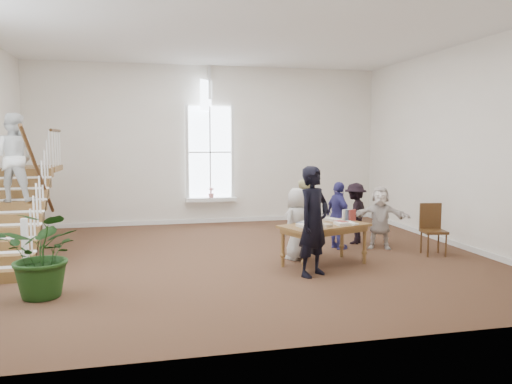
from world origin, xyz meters
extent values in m
plane|color=#442D1B|center=(0.00, 0.00, 0.00)|extent=(10.00, 10.00, 0.00)
plane|color=silver|center=(0.00, 4.50, 2.25)|extent=(10.00, 0.00, 10.00)
plane|color=silver|center=(0.00, -4.50, 2.25)|extent=(10.00, 0.00, 10.00)
plane|color=silver|center=(5.00, 0.00, 2.25)|extent=(0.00, 9.00, 9.00)
plane|color=white|center=(0.00, 0.00, 4.50)|extent=(10.00, 10.00, 0.00)
cube|color=white|center=(0.00, 4.32, 0.70)|extent=(1.45, 0.28, 0.10)
plane|color=white|center=(0.00, 4.44, 2.05)|extent=(2.60, 0.00, 2.60)
plane|color=white|center=(0.00, 4.44, 3.65)|extent=(0.60, 0.60, 0.85)
cube|color=white|center=(0.00, 4.47, 0.06)|extent=(10.00, 0.04, 0.12)
imported|color=pink|center=(0.00, 4.29, 0.90)|extent=(0.17, 0.17, 0.30)
cube|color=brown|center=(-4.35, -0.50, 0.30)|extent=(1.10, 0.30, 0.20)
cube|color=brown|center=(-4.35, -0.20, 0.50)|extent=(1.10, 0.30, 0.20)
cube|color=brown|center=(-4.35, 0.10, 0.70)|extent=(1.10, 0.30, 0.20)
cube|color=brown|center=(-4.35, 0.40, 0.90)|extent=(1.10, 0.30, 0.20)
cube|color=brown|center=(-4.35, 0.70, 1.10)|extent=(1.10, 0.30, 0.20)
cube|color=brown|center=(-4.35, 1.00, 1.30)|extent=(1.10, 0.30, 0.20)
cube|color=brown|center=(-4.35, 1.30, 1.50)|extent=(1.10, 0.30, 0.20)
cube|color=brown|center=(-4.35, 1.60, 1.70)|extent=(1.10, 0.30, 0.20)
cube|color=brown|center=(-4.35, 2.50, 1.74)|extent=(1.10, 1.20, 0.12)
cube|color=white|center=(-3.86, -0.95, 0.55)|extent=(0.10, 0.10, 1.10)
cylinder|color=#371E0F|center=(-3.85, 0.40, 1.75)|extent=(0.07, 2.74, 1.86)
imported|color=silver|center=(-4.35, 0.70, 2.06)|extent=(0.94, 0.79, 1.72)
cube|color=brown|center=(1.46, -0.95, 0.77)|extent=(1.88, 1.37, 0.05)
cube|color=brown|center=(1.46, -0.95, 0.69)|extent=(1.72, 1.21, 0.10)
cylinder|color=brown|center=(0.87, -1.50, 0.37)|extent=(0.07, 0.07, 0.74)
cylinder|color=brown|center=(2.27, -1.00, 0.37)|extent=(0.07, 0.07, 0.74)
cylinder|color=brown|center=(0.65, -0.89, 0.37)|extent=(0.07, 0.07, 0.74)
cylinder|color=brown|center=(2.06, -0.39, 0.37)|extent=(0.07, 0.07, 0.74)
cube|color=silver|center=(1.20, -0.80, 0.82)|extent=(0.29, 0.32, 0.04)
cube|color=beige|center=(1.75, -0.55, 0.82)|extent=(0.30, 0.33, 0.05)
cube|color=tan|center=(1.42, -1.15, 0.82)|extent=(0.20, 0.26, 0.05)
cube|color=silver|center=(1.75, -1.06, 0.82)|extent=(0.22, 0.29, 0.05)
cube|color=#4C5972|center=(1.11, -0.79, 0.81)|extent=(0.26, 0.23, 0.03)
cube|color=maroon|center=(1.80, -0.96, 0.82)|extent=(0.25, 0.30, 0.05)
cube|color=white|center=(1.80, -0.61, 0.81)|extent=(0.27, 0.31, 0.04)
cube|color=#BFB299|center=(1.06, -0.88, 0.81)|extent=(0.21, 0.23, 0.03)
cube|color=silver|center=(1.93, -1.00, 0.81)|extent=(0.20, 0.28, 0.04)
cube|color=beige|center=(0.99, -1.13, 0.82)|extent=(0.25, 0.31, 0.05)
cube|color=tan|center=(1.39, -0.81, 0.81)|extent=(0.26, 0.27, 0.03)
cube|color=silver|center=(1.96, -1.05, 0.81)|extent=(0.25, 0.32, 0.03)
imported|color=black|center=(1.01, -1.60, 0.97)|extent=(0.85, 0.78, 1.95)
imported|color=#B8B2AA|center=(1.11, -0.35, 0.72)|extent=(0.84, 0.77, 1.45)
imported|color=#CBBE7F|center=(1.41, 0.15, 0.79)|extent=(0.97, 0.93, 1.58)
imported|color=#3A3784|center=(2.29, 0.37, 0.74)|extent=(0.51, 0.92, 1.49)
imported|color=black|center=(2.89, 0.82, 0.71)|extent=(1.02, 1.02, 1.41)
imported|color=silver|center=(3.19, 0.17, 0.70)|extent=(1.34, 0.94, 1.39)
imported|color=#173711|center=(-3.40, -1.84, 0.68)|extent=(1.47, 1.36, 1.35)
cube|color=#371E0F|center=(4.00, -0.65, 0.50)|extent=(0.54, 0.54, 0.06)
cube|color=#371E0F|center=(4.04, -0.45, 0.80)|extent=(0.46, 0.12, 0.55)
cylinder|color=#371E0F|center=(3.78, -0.80, 0.24)|extent=(0.04, 0.04, 0.49)
cylinder|color=#371E0F|center=(4.15, -0.87, 0.24)|extent=(0.04, 0.04, 0.49)
cylinder|color=#371E0F|center=(3.85, -0.43, 0.24)|extent=(0.04, 0.04, 0.49)
cylinder|color=#371E0F|center=(4.22, -0.50, 0.24)|extent=(0.04, 0.04, 0.49)
camera|label=1|loc=(-1.92, -9.83, 2.41)|focal=35.00mm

